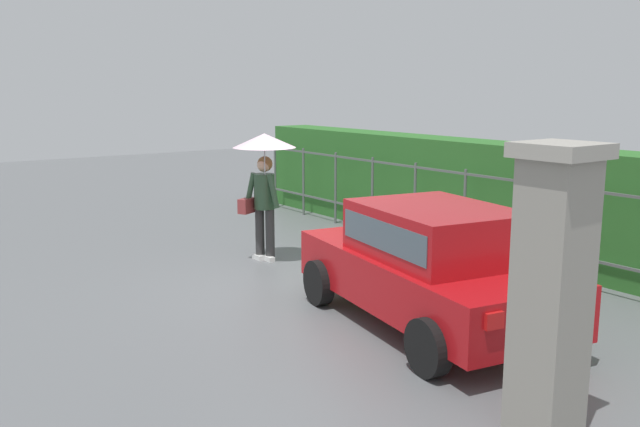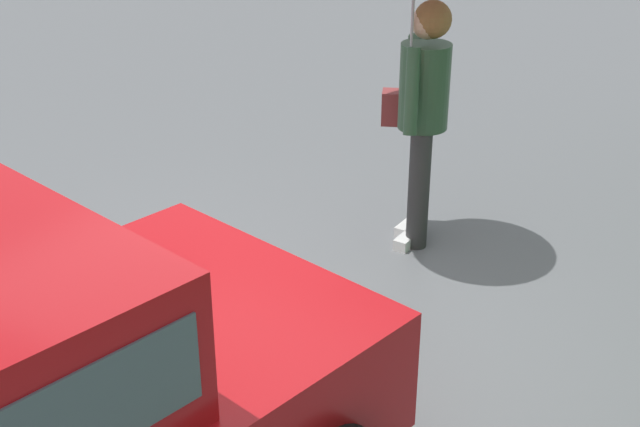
# 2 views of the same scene
# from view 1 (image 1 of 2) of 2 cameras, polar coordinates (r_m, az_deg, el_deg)

# --- Properties ---
(ground_plane) EXTENTS (40.00, 40.00, 0.00)m
(ground_plane) POSITION_cam_1_polar(r_m,az_deg,el_deg) (9.93, -1.33, -5.96)
(ground_plane) COLOR slate
(car) EXTENTS (3.94, 2.38, 1.48)m
(car) POSITION_cam_1_polar(r_m,az_deg,el_deg) (8.12, 9.29, -3.99)
(car) COLOR #B71116
(car) RESTS_ON ground
(pedestrian) EXTENTS (1.02, 1.02, 2.11)m
(pedestrian) POSITION_cam_1_polar(r_m,az_deg,el_deg) (10.98, -4.77, 4.10)
(pedestrian) COLOR #333333
(pedestrian) RESTS_ON ground
(gate_pillar) EXTENTS (0.60, 0.60, 2.42)m
(gate_pillar) POSITION_cam_1_polar(r_m,az_deg,el_deg) (5.71, 18.97, -6.18)
(gate_pillar) COLOR gray
(gate_pillar) RESTS_ON ground
(fence_section) EXTENTS (10.74, 0.05, 1.50)m
(fence_section) POSITION_cam_1_polar(r_m,az_deg,el_deg) (11.92, 9.97, 0.77)
(fence_section) COLOR #59605B
(fence_section) RESTS_ON ground
(hedge_row) EXTENTS (11.69, 0.90, 1.90)m
(hedge_row) POSITION_cam_1_polar(r_m,az_deg,el_deg) (12.46, 12.49, 1.69)
(hedge_row) COLOR #2D6B28
(hedge_row) RESTS_ON ground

